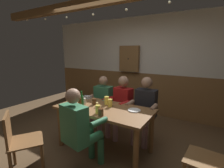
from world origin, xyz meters
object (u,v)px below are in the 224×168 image
object	(u,v)px
person_3	(80,127)
pint_glass_2	(101,112)
pint_glass_4	(110,103)
bottle_1	(80,104)
pint_glass_0	(94,102)
pint_glass_3	(98,109)
chair_empty_near_right	(214,160)
wall_dart_cabinet	(129,59)
dining_table	(104,114)
person_0	(102,101)
condiment_caddy	(87,97)
bottle_0	(82,101)
person_1	(121,103)
table_candle	(97,105)
pint_glass_1	(107,100)
pint_glass_6	(75,99)
plate_0	(134,110)
chair_empty_near_left	(19,140)
person_2	(145,107)
pint_glass_5	(84,101)

from	to	relation	value
person_3	pint_glass_2	distance (m)	0.37
person_3	pint_glass_4	world-z (taller)	person_3
bottle_1	pint_glass_4	distance (m)	0.53
pint_glass_0	pint_glass_3	size ratio (longest dim) A/B	0.82
chair_empty_near_right	wall_dart_cabinet	world-z (taller)	wall_dart_cabinet
dining_table	person_0	bearing A→B (deg)	127.66
condiment_caddy	bottle_0	distance (m)	0.53
person_1	pint_glass_0	xyz separation A→B (m)	(-0.23, -0.57, 0.15)
pint_glass_4	pint_glass_3	bearing A→B (deg)	-88.80
bottle_1	pint_glass_3	world-z (taller)	bottle_1
table_candle	pint_glass_1	xyz separation A→B (m)	(0.06, 0.20, 0.03)
condiment_caddy	pint_glass_1	size ratio (longest dim) A/B	0.97
person_1	pint_glass_6	size ratio (longest dim) A/B	7.89
person_3	pint_glass_2	size ratio (longest dim) A/B	10.95
bottle_0	pint_glass_2	distance (m)	0.53
pint_glass_3	dining_table	bearing A→B (deg)	104.73
plate_0	pint_glass_6	size ratio (longest dim) A/B	1.33
person_0	pint_glass_6	world-z (taller)	person_0
chair_empty_near_right	pint_glass_2	distance (m)	1.51
dining_table	pint_glass_6	xyz separation A→B (m)	(-0.57, -0.07, 0.20)
pint_glass_1	pint_glass_4	bearing A→B (deg)	-30.82
chair_empty_near_right	bottle_1	xyz separation A→B (m)	(-1.86, -0.18, 0.40)
bottle_1	pint_glass_2	world-z (taller)	bottle_1
pint_glass_2	dining_table	bearing A→B (deg)	117.24
pint_glass_0	pint_glass_2	size ratio (longest dim) A/B	0.95
chair_empty_near_left	pint_glass_1	bearing A→B (deg)	95.79
chair_empty_near_right	chair_empty_near_left	bearing A→B (deg)	116.94
person_2	chair_empty_near_right	world-z (taller)	person_2
pint_glass_1	pint_glass_3	xyz separation A→B (m)	(0.12, -0.44, -0.01)
bottle_0	pint_glass_3	distance (m)	0.42
table_candle	plate_0	world-z (taller)	table_candle
person_2	pint_glass_0	size ratio (longest dim) A/B	11.52
person_0	pint_glass_0	distance (m)	0.65
person_1	bottle_1	distance (m)	1.00
plate_0	pint_glass_1	xyz separation A→B (m)	(-0.55, 0.04, 0.06)
person_0	person_1	bearing A→B (deg)	175.91
bottle_1	pint_glass_3	size ratio (longest dim) A/B	2.21
person_0	pint_glass_2	distance (m)	1.16
pint_glass_5	pint_glass_6	world-z (taller)	pint_glass_6
pint_glass_3	pint_glass_6	xyz separation A→B (m)	(-0.64, 0.19, 0.01)
person_1	pint_glass_5	distance (m)	0.78
person_0	pint_glass_5	xyz separation A→B (m)	(0.08, -0.66, 0.17)
table_candle	condiment_caddy	xyz separation A→B (m)	(-0.48, 0.32, -0.02)
plate_0	pint_glass_0	xyz separation A→B (m)	(-0.74, -0.08, 0.05)
table_candle	pint_glass_1	size ratio (longest dim) A/B	0.55
bottle_1	condiment_caddy	bearing A→B (deg)	120.37
pint_glass_4	bottle_1	bearing A→B (deg)	-124.85
pint_glass_2	wall_dart_cabinet	bearing A→B (deg)	105.84
pint_glass_3	bottle_1	bearing A→B (deg)	-168.43
person_1	condiment_caddy	distance (m)	0.68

